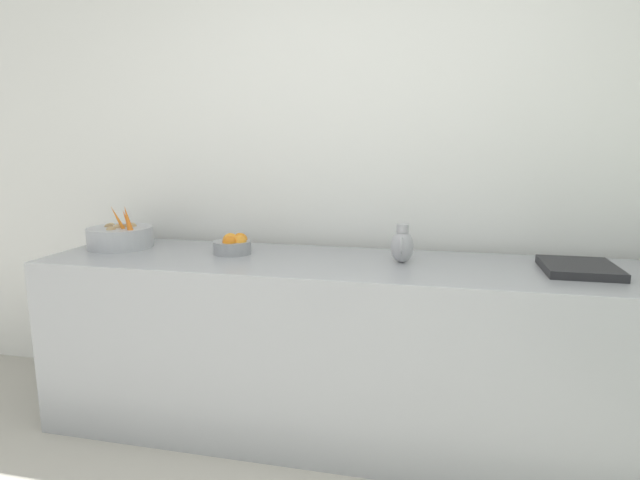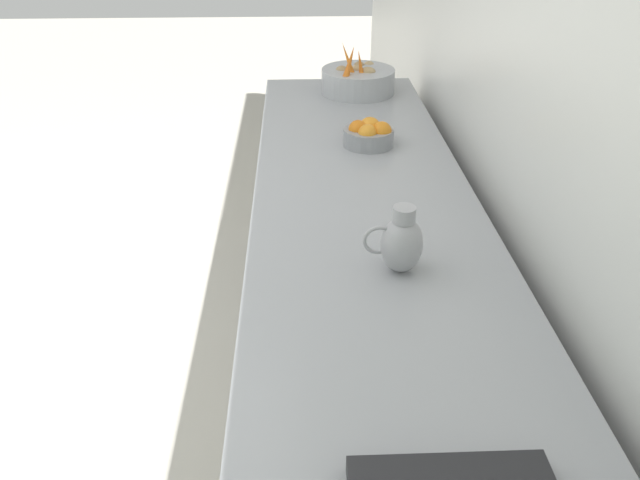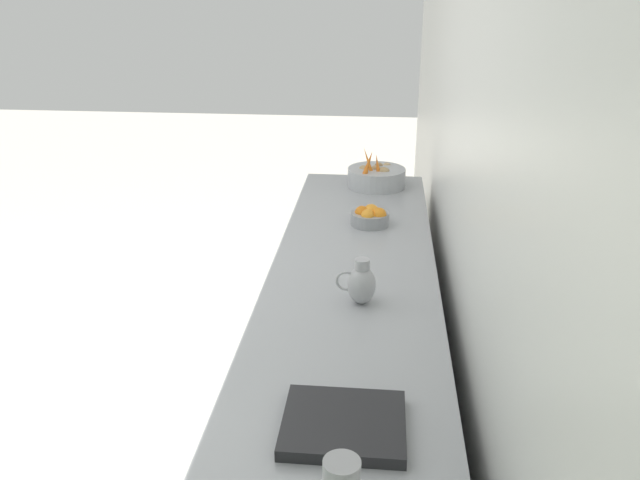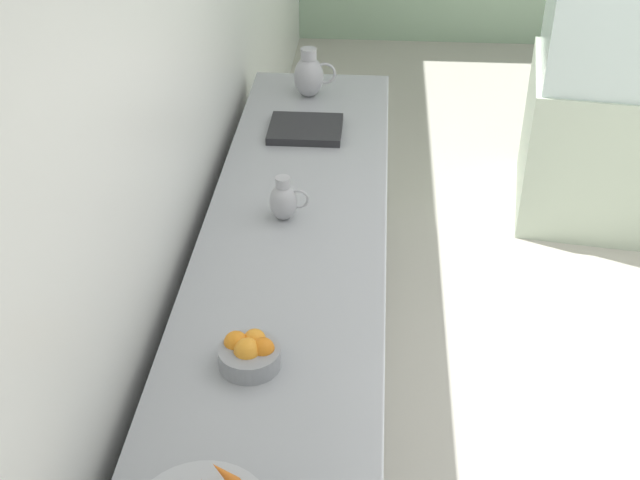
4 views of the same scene
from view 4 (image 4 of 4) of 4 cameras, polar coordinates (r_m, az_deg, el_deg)
tile_wall_left at (r=3.43m, az=-9.25°, el=13.99°), size 0.10×8.48×3.00m
prep_counter at (r=3.44m, az=-1.76°, el=-5.86°), size 0.72×3.23×0.88m
orange_bowl at (r=2.58m, az=-4.82°, el=-7.65°), size 0.19×0.19×0.11m
metal_pitcher_tall at (r=4.30m, az=-0.74°, el=11.19°), size 0.21×0.15×0.25m
metal_pitcher_short at (r=3.25m, az=-2.48°, el=2.73°), size 0.15×0.11×0.18m
counter_sink_basin at (r=3.95m, az=-1.00°, el=7.58°), size 0.34×0.30×0.04m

